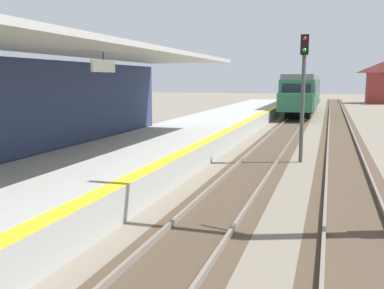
{
  "coord_description": "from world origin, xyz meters",
  "views": [
    {
      "loc": [
        4.58,
        -0.25,
        3.41
      ],
      "look_at": [
        1.93,
        8.09,
        2.1
      ],
      "focal_mm": 40.63,
      "sensor_mm": 36.0,
      "label": 1
    }
  ],
  "objects": [
    {
      "name": "station_platform",
      "position": [
        -2.5,
        16.0,
        0.45
      ],
      "size": [
        5.0,
        80.0,
        0.91
      ],
      "color": "#A8A8A3",
      "rests_on": "ground"
    },
    {
      "name": "station_building_with_canopy",
      "position": [
        -4.3,
        9.98,
        2.66
      ],
      "size": [
        4.85,
        24.0,
        4.43
      ],
      "color": "#4C4C4C",
      "rests_on": "ground"
    },
    {
      "name": "track_pair_nearest_platform",
      "position": [
        1.9,
        20.0,
        0.05
      ],
      "size": [
        2.34,
        120.0,
        0.16
      ],
      "color": "#4C3D2D",
      "rests_on": "ground"
    },
    {
      "name": "track_pair_middle",
      "position": [
        5.3,
        20.0,
        0.05
      ],
      "size": [
        2.34,
        120.0,
        0.16
      ],
      "color": "#4C3D2D",
      "rests_on": "ground"
    },
    {
      "name": "approaching_train",
      "position": [
        1.9,
        45.12,
        2.18
      ],
      "size": [
        2.93,
        19.6,
        4.76
      ],
      "color": "#286647",
      "rests_on": "ground"
    },
    {
      "name": "rail_signal_post",
      "position": [
        3.51,
        18.1,
        3.19
      ],
      "size": [
        0.32,
        0.34,
        5.2
      ],
      "color": "#4C4C4C",
      "rests_on": "ground"
    }
  ]
}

